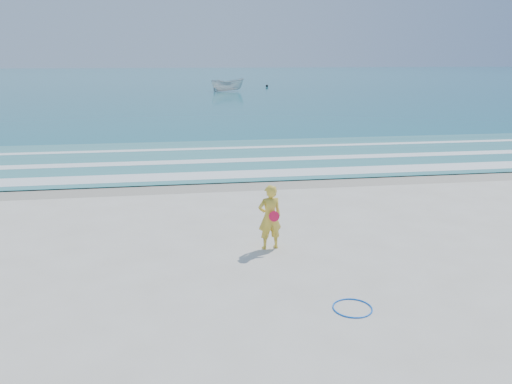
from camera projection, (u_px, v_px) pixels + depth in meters
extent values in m
plane|color=silver|center=(287.00, 282.00, 11.06)|extent=(400.00, 400.00, 0.00)
cube|color=#B2A893|center=(239.00, 183.00, 19.64)|extent=(400.00, 2.40, 0.00)
cube|color=#19727F|center=(187.00, 78.00, 111.12)|extent=(400.00, 190.00, 0.04)
cube|color=#59B7AD|center=(227.00, 157.00, 24.39)|extent=(400.00, 10.00, 0.01)
cube|color=white|center=(235.00, 174.00, 20.86)|extent=(400.00, 1.40, 0.01)
cube|color=white|center=(228.00, 160.00, 23.62)|extent=(400.00, 0.90, 0.01)
cube|color=white|center=(222.00, 148.00, 26.77)|extent=(400.00, 0.60, 0.01)
torus|color=blue|center=(352.00, 308.00, 9.91)|extent=(0.80, 0.80, 0.03)
imported|color=silver|center=(228.00, 85.00, 68.81)|extent=(4.70, 2.12, 1.76)
sphere|color=black|center=(267.00, 86.00, 78.23)|extent=(0.41, 0.41, 0.41)
imported|color=gold|center=(270.00, 217.00, 12.80)|extent=(0.67, 0.49, 1.71)
cylinder|color=#FC1642|center=(274.00, 216.00, 12.62)|extent=(0.27, 0.08, 0.27)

